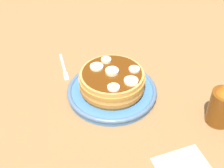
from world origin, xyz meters
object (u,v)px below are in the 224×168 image
at_px(fork, 64,68).
at_px(syrup_bottle, 222,104).
at_px(banana_slice_2, 106,60).
at_px(banana_slice_4, 131,81).
at_px(banana_slice_0, 113,71).
at_px(plate, 112,91).
at_px(banana_slice_3, 134,69).
at_px(pancake_stack, 112,81).
at_px(banana_slice_1, 114,88).
at_px(banana_slice_5, 97,67).

distance_m(fork, syrup_bottle, 0.45).
relative_size(banana_slice_2, banana_slice_4, 0.78).
bearing_deg(banana_slice_2, banana_slice_0, -162.92).
xyz_separation_m(plate, banana_slice_3, (0.01, -0.06, 0.06)).
xyz_separation_m(plate, pancake_stack, (0.00, 0.00, 0.03)).
relative_size(plate, banana_slice_2, 8.69).
distance_m(banana_slice_1, banana_slice_2, 0.11).
bearing_deg(banana_slice_2, syrup_bottle, -121.40).
bearing_deg(banana_slice_2, banana_slice_4, -147.89).
relative_size(banana_slice_5, syrup_bottle, 0.28).
bearing_deg(banana_slice_3, plate, 96.77).
relative_size(plate, pancake_stack, 1.33).
xyz_separation_m(pancake_stack, banana_slice_1, (-0.06, -0.00, 0.03)).
bearing_deg(banana_slice_3, banana_slice_5, 80.35).
relative_size(pancake_stack, syrup_bottle, 1.43).
relative_size(pancake_stack, banana_slice_1, 6.01).
bearing_deg(banana_slice_0, syrup_bottle, -114.36).
bearing_deg(banana_slice_0, plate, 133.15).
bearing_deg(plate, banana_slice_2, 14.13).
distance_m(pancake_stack, banana_slice_0, 0.03).
relative_size(pancake_stack, banana_slice_0, 5.26).
height_order(banana_slice_1, syrup_bottle, syrup_bottle).
distance_m(banana_slice_1, fork, 0.24).
distance_m(plate, fork, 0.18).
bearing_deg(banana_slice_1, banana_slice_4, -64.72).
distance_m(plate, banana_slice_1, 0.09).
bearing_deg(banana_slice_3, pancake_stack, 96.44).
xyz_separation_m(banana_slice_1, syrup_bottle, (-0.05, -0.25, -0.02)).
height_order(banana_slice_0, banana_slice_3, banana_slice_0).
bearing_deg(pancake_stack, banana_slice_5, 58.30).
distance_m(plate, pancake_stack, 0.03).
relative_size(pancake_stack, banana_slice_2, 6.55).
relative_size(plate, fork, 1.81).
bearing_deg(fork, banana_slice_4, -132.23).
xyz_separation_m(plate, banana_slice_2, (0.05, 0.01, 0.06)).
distance_m(banana_slice_2, syrup_bottle, 0.30).
bearing_deg(pancake_stack, fork, 47.58).
bearing_deg(banana_slice_2, banana_slice_1, -173.31).
relative_size(banana_slice_4, syrup_bottle, 0.28).
relative_size(pancake_stack, banana_slice_4, 5.08).
bearing_deg(banana_slice_0, pancake_stack, 118.69).
height_order(banana_slice_0, banana_slice_4, banana_slice_0).
height_order(banana_slice_1, banana_slice_5, same).
xyz_separation_m(banana_slice_2, fork, (0.07, 0.12, -0.07)).
height_order(banana_slice_0, banana_slice_5, banana_slice_0).
height_order(plate, banana_slice_4, banana_slice_4).
bearing_deg(banana_slice_5, plate, -121.14).
distance_m(plate, syrup_bottle, 0.27).
bearing_deg(banana_slice_4, banana_slice_3, -15.96).
bearing_deg(pancake_stack, banana_slice_3, -83.56).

